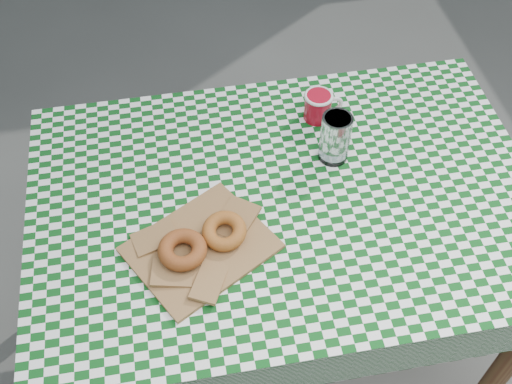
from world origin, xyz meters
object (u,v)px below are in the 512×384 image
Objects in this scene: table at (281,277)px; paper_bag at (201,247)px; drinking_glass at (335,138)px; coffee_mug at (318,106)px.

paper_bag is (-0.23, -0.11, 0.39)m from table.
table is 0.46m from paper_bag.
drinking_glass is (0.37, 0.22, 0.06)m from paper_bag.
table is 8.96× the size of drinking_glass.
table is at bearing 26.71° from paper_bag.
table is 4.07× the size of paper_bag.
coffee_mug is at bearing 61.46° from table.
coffee_mug reaches higher than table.
coffee_mug is (0.14, 0.26, 0.42)m from table.
drinking_glass is at bearing 30.79° from paper_bag.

